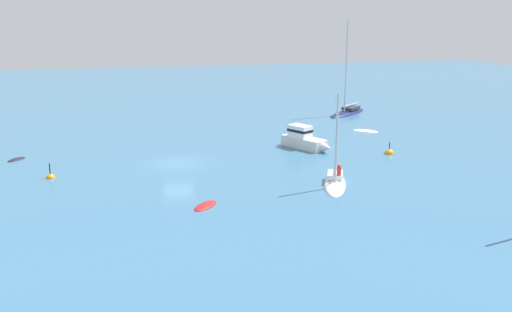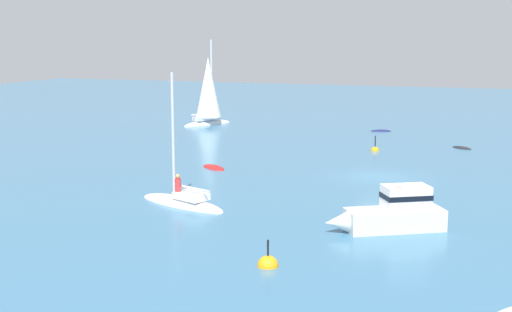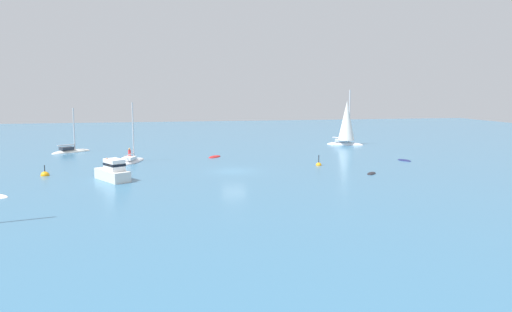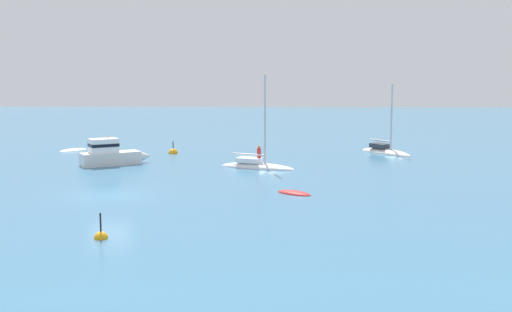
# 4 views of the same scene
# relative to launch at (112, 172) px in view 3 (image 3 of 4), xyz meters

# --- Properties ---
(ground_plane) EXTENTS (160.00, 160.00, 0.00)m
(ground_plane) POSITION_rel_launch_xyz_m (-12.05, -2.68, -0.82)
(ground_plane) COLOR teal
(launch) EXTENTS (3.89, 5.44, 2.18)m
(launch) POSITION_rel_launch_xyz_m (0.00, 0.00, 0.00)
(launch) COLOR silver
(launch) RESTS_ON ground
(tender) EXTENTS (1.41, 2.06, 0.33)m
(tender) POSITION_rel_launch_xyz_m (-33.25, -6.11, -0.82)
(tender) COLOR #191E4C
(tender) RESTS_ON ground
(yacht) EXTENTS (3.62, 6.05, 7.32)m
(yacht) POSITION_rel_launch_xyz_m (-1.26, -11.21, -0.68)
(yacht) COLOR white
(yacht) RESTS_ON ground
(dinghy) EXTENTS (2.25, 2.46, 0.38)m
(dinghy) POSITION_rel_launch_xyz_m (-11.29, -13.68, -0.82)
(dinghy) COLOR #B21E1E
(dinghy) RESTS_ON ground
(sloop) EXTENTS (5.35, 4.60, 6.38)m
(sloop) POSITION_rel_launch_xyz_m (7.30, -22.19, -0.69)
(sloop) COLOR silver
(sloop) RESTS_ON ground
(sailboat) EXTENTS (5.57, 4.05, 8.82)m
(sailboat) POSITION_rel_launch_xyz_m (-32.64, -23.30, 2.28)
(sailboat) COLOR white
(sailboat) RESTS_ON ground
(dinghy_1) EXTENTS (1.72, 1.89, 0.31)m
(dinghy_1) POSITION_rel_launch_xyz_m (-25.50, 1.60, -0.82)
(dinghy_1) COLOR black
(dinghy_1) RESTS_ON ground
(channel_buoy) EXTENTS (0.84, 0.84, 1.48)m
(channel_buoy) POSITION_rel_launch_xyz_m (6.73, -3.76, -0.81)
(channel_buoy) COLOR orange
(channel_buoy) RESTS_ON ground
(mooring_buoy) EXTENTS (0.65, 0.65, 1.49)m
(mooring_buoy) POSITION_rel_launch_xyz_m (-22.01, -4.67, -0.80)
(mooring_buoy) COLOR orange
(mooring_buoy) RESTS_ON ground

